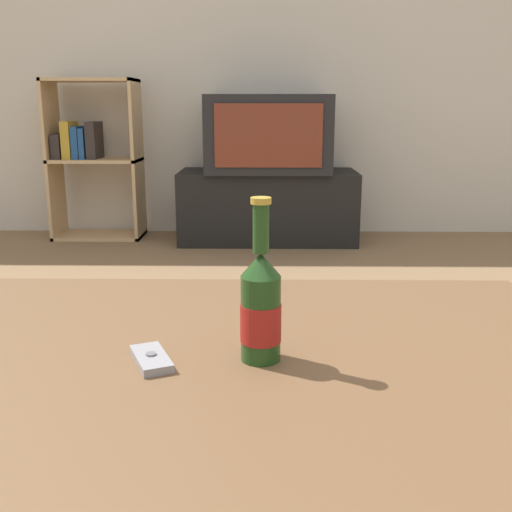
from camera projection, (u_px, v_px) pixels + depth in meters
name	position (u px, v px, depth m)	size (l,w,h in m)	color
back_wall	(261.00, 27.00, 3.74)	(8.00, 0.05, 2.60)	beige
coffee_table	(247.00, 378.00, 1.03)	(1.22, 0.86, 0.41)	brown
tv_stand	(268.00, 206.00, 3.70)	(1.08, 0.47, 0.43)	black
television	(268.00, 134.00, 3.59)	(0.73, 0.55, 0.45)	black
bookshelf	(90.00, 154.00, 3.73)	(0.55, 0.30, 0.98)	tan
beer_bottle	(261.00, 307.00, 0.96)	(0.07, 0.07, 0.27)	#1E4219
cell_phone	(151.00, 359.00, 0.97)	(0.09, 0.12, 0.02)	gray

